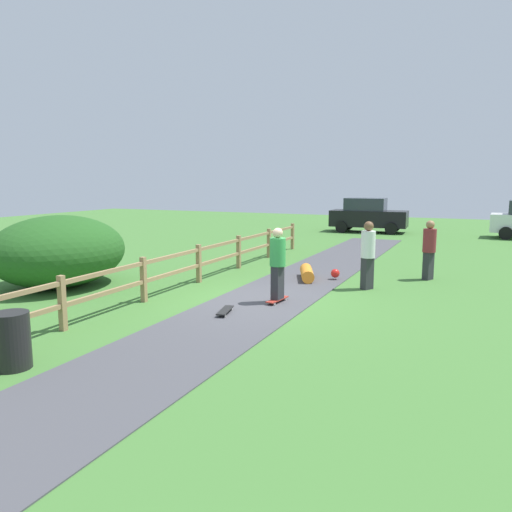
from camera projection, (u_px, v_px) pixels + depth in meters
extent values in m
plane|color=#427533|center=(264.00, 301.00, 12.24)|extent=(60.00, 60.00, 0.00)
cube|color=#47474C|center=(264.00, 301.00, 12.24)|extent=(2.40, 28.00, 0.02)
cube|color=#997A51|center=(62.00, 303.00, 9.75)|extent=(0.12, 0.12, 1.10)
cube|color=#997A51|center=(144.00, 280.00, 12.07)|extent=(0.12, 0.12, 1.10)
cube|color=#997A51|center=(199.00, 264.00, 14.38)|extent=(0.12, 0.12, 1.10)
cube|color=#997A51|center=(239.00, 252.00, 16.69)|extent=(0.12, 0.12, 1.10)
cube|color=#997A51|center=(269.00, 243.00, 19.00)|extent=(0.12, 0.12, 1.10)
cube|color=#997A51|center=(292.00, 236.00, 21.32)|extent=(0.12, 0.12, 1.10)
cube|color=#997A51|center=(174.00, 273.00, 13.23)|extent=(0.08, 18.00, 0.09)
cube|color=#997A51|center=(173.00, 256.00, 13.16)|extent=(0.08, 18.00, 0.09)
ellipsoid|color=#23561E|center=(59.00, 251.00, 13.79)|extent=(3.26, 3.91, 1.97)
cylinder|color=black|center=(12.00, 341.00, 7.80)|extent=(0.56, 0.56, 0.90)
cube|color=#B23326|center=(277.00, 299.00, 12.02)|extent=(0.29, 0.82, 0.02)
cylinder|color=silver|center=(280.00, 298.00, 12.30)|extent=(0.04, 0.06, 0.06)
cylinder|color=silver|center=(286.00, 299.00, 12.22)|extent=(0.04, 0.06, 0.06)
cylinder|color=silver|center=(269.00, 303.00, 11.82)|extent=(0.04, 0.06, 0.06)
cylinder|color=silver|center=(274.00, 304.00, 11.75)|extent=(0.04, 0.06, 0.06)
cube|color=#2D2D33|center=(277.00, 282.00, 11.95)|extent=(0.24, 0.34, 0.80)
cylinder|color=green|center=(278.00, 252.00, 11.84)|extent=(0.42, 0.42, 0.67)
sphere|color=beige|center=(278.00, 233.00, 11.77)|extent=(0.24, 0.24, 0.24)
cylinder|color=orange|center=(307.00, 273.00, 14.81)|extent=(0.86, 1.46, 0.36)
sphere|color=red|center=(335.00, 273.00, 14.77)|extent=(0.26, 0.26, 0.26)
cube|color=black|center=(225.00, 310.00, 11.01)|extent=(0.38, 0.82, 0.02)
cylinder|color=silver|center=(225.00, 316.00, 10.73)|extent=(0.04, 0.07, 0.06)
cylinder|color=silver|center=(218.00, 315.00, 10.76)|extent=(0.04, 0.07, 0.06)
cylinder|color=silver|center=(232.00, 309.00, 11.28)|extent=(0.04, 0.07, 0.06)
cylinder|color=silver|center=(225.00, 309.00, 11.31)|extent=(0.04, 0.07, 0.06)
cube|color=#2D2D33|center=(428.00, 266.00, 14.80)|extent=(0.31, 0.37, 0.82)
cylinder|color=maroon|center=(430.00, 241.00, 14.68)|extent=(0.50, 0.50, 0.69)
sphere|color=#9E704C|center=(430.00, 225.00, 14.61)|extent=(0.25, 0.25, 0.25)
cube|color=#2D2D33|center=(367.00, 273.00, 13.50)|extent=(0.33, 0.38, 0.86)
cylinder|color=white|center=(368.00, 244.00, 13.38)|extent=(0.51, 0.51, 0.72)
sphere|color=brown|center=(369.00, 226.00, 13.31)|extent=(0.26, 0.26, 0.26)
cube|color=black|center=(369.00, 219.00, 28.22)|extent=(4.27, 1.89, 0.90)
cube|color=#2D333D|center=(366.00, 204.00, 28.17)|extent=(2.27, 1.66, 0.70)
cylinder|color=black|center=(395.00, 226.00, 28.60)|extent=(0.65, 0.27, 0.64)
cylinder|color=black|center=(391.00, 229.00, 26.98)|extent=(0.65, 0.27, 0.64)
cylinder|color=black|center=(348.00, 224.00, 29.59)|extent=(0.65, 0.27, 0.64)
cylinder|color=black|center=(341.00, 227.00, 27.98)|extent=(0.65, 0.27, 0.64)
cylinder|color=black|center=(506.00, 230.00, 26.25)|extent=(0.65, 0.27, 0.64)
cylinder|color=black|center=(506.00, 233.00, 24.70)|extent=(0.65, 0.27, 0.64)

